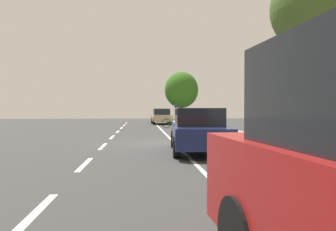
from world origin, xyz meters
The scene contains 10 objects.
ground centered at (0.00, 0.00, 0.00)m, with size 73.85×73.85×0.00m, color #373737.
sidewalk centered at (3.34, 0.00, 0.08)m, with size 3.07×46.16×0.15m, color #979399.
curb_edge centered at (1.72, 0.00, 0.08)m, with size 0.16×46.16×0.15m, color gray.
lane_stripe_centre centered at (-2.73, -0.98, 0.00)m, with size 0.14×44.20×0.01m.
lane_stripe_bike_edge centered at (0.25, 0.00, 0.00)m, with size 0.12×46.16×0.01m, color white.
parked_sedan_dark_blue_second centered at (0.77, -2.89, 0.75)m, with size 2.07×4.51×1.52m.
parked_sedan_tan_mid centered at (0.80, 17.96, 0.75)m, with size 1.94×4.45×1.52m.
bicycle_at_curb centered at (1.26, 10.92, 0.39)m, with size 1.67×0.73×0.79m.
cyclist_with_backpack centered at (1.48, 10.46, 1.11)m, with size 0.49×0.60×1.81m.
street_tree_mid_block centered at (2.89, 18.55, 3.41)m, with size 3.38×3.38×5.08m.
Camera 1 is at (-1.22, -14.02, 1.49)m, focal length 34.73 mm.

